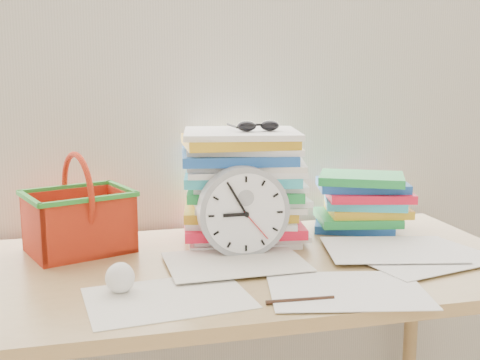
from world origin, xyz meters
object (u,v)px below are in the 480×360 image
object	(u,v)px
paper_stack	(244,186)
basket	(78,203)
desk	(240,292)
clock	(243,212)
book_stack	(362,201)

from	to	relation	value
paper_stack	basket	size ratio (longest dim) A/B	1.35
desk	basket	size ratio (longest dim) A/B	5.55
desk	paper_stack	xyz separation A→B (m)	(0.06, 0.20, 0.23)
paper_stack	clock	distance (m)	0.15
paper_stack	book_stack	world-z (taller)	paper_stack
clock	desk	bearing A→B (deg)	-112.62
desk	clock	distance (m)	0.20
paper_stack	clock	bearing A→B (deg)	-104.55
clock	basket	bearing A→B (deg)	160.99
paper_stack	basket	bearing A→B (deg)	-179.27
basket	desk	bearing A→B (deg)	-46.90
clock	book_stack	world-z (taller)	clock
paper_stack	basket	world-z (taller)	paper_stack
desk	paper_stack	bearing A→B (deg)	73.15
paper_stack	clock	xyz separation A→B (m)	(-0.04, -0.14, -0.04)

